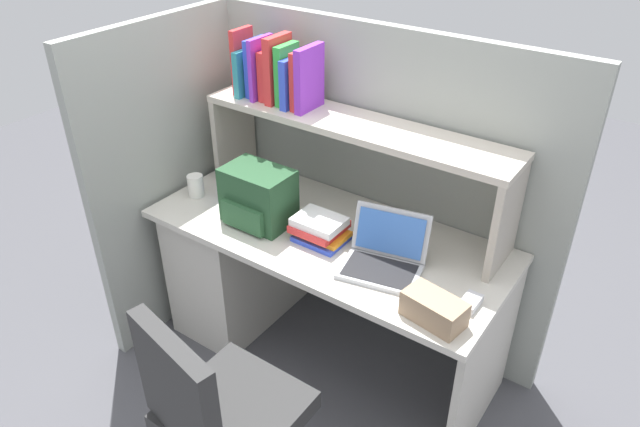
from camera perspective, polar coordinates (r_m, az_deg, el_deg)
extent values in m
plane|color=#4C4C51|center=(3.05, 0.55, -13.26)|extent=(8.00, 8.00, 0.00)
cube|color=beige|center=(2.59, 0.64, -2.05)|extent=(1.60, 0.70, 0.03)
cube|color=beige|center=(3.09, -7.87, -4.37)|extent=(0.40, 0.64, 0.70)
cube|color=beige|center=(2.57, 15.52, -14.39)|extent=(0.03, 0.64, 0.70)
cube|color=#939991|center=(2.83, 5.00, 2.48)|extent=(1.84, 0.05, 1.55)
cube|color=#939991|center=(3.02, -13.33, 3.69)|extent=(0.05, 1.06, 1.55)
cube|color=#B3A99C|center=(3.01, -8.28, 7.60)|extent=(0.03, 0.28, 0.42)
cube|color=#B3A99C|center=(2.38, 17.54, -0.68)|extent=(0.03, 0.28, 0.42)
cube|color=beige|center=(2.52, 3.30, 8.57)|extent=(1.44, 0.28, 0.03)
cube|color=red|center=(2.81, -7.47, 14.38)|extent=(0.03, 0.13, 0.30)
cube|color=teal|center=(2.80, -6.96, 13.44)|extent=(0.03, 0.18, 0.21)
cube|color=blue|center=(2.77, -6.07, 13.85)|extent=(0.04, 0.14, 0.26)
cube|color=purple|center=(2.73, -5.69, 13.79)|extent=(0.02, 0.16, 0.28)
cube|color=red|center=(2.72, -4.88, 13.18)|extent=(0.04, 0.13, 0.22)
cube|color=red|center=(2.68, -4.07, 13.72)|extent=(0.04, 0.16, 0.30)
cube|color=green|center=(2.66, -3.21, 13.24)|extent=(0.04, 0.14, 0.27)
cube|color=blue|center=(2.63, -2.60, 12.54)|extent=(0.03, 0.16, 0.22)
cube|color=red|center=(2.62, -1.64, 12.84)|extent=(0.03, 0.16, 0.26)
cube|color=purple|center=(2.59, -1.04, 12.88)|extent=(0.03, 0.18, 0.28)
cube|color=#B7BABF|center=(2.35, 5.84, -5.51)|extent=(0.35, 0.28, 0.02)
cube|color=black|center=(2.34, 5.77, -5.43)|extent=(0.30, 0.23, 0.00)
cube|color=#B7BABF|center=(2.38, 6.84, -1.82)|extent=(0.32, 0.13, 0.19)
cube|color=#3F72CC|center=(2.37, 6.79, -1.91)|extent=(0.28, 0.11, 0.16)
cube|color=#264C2D|center=(2.61, -5.96, 1.72)|extent=(0.30, 0.20, 0.26)
cube|color=#2B5734|center=(2.57, -7.39, -0.36)|extent=(0.22, 0.04, 0.11)
cube|color=silver|center=(2.25, 14.30, -8.33)|extent=(0.06, 0.11, 0.03)
cylinder|color=white|center=(2.89, -11.90, 2.64)|extent=(0.08, 0.08, 0.11)
cube|color=#9E7F60|center=(2.14, 10.95, -9.04)|extent=(0.24, 0.16, 0.10)
cylinder|color=navy|center=(2.84, -8.77, 2.56)|extent=(0.10, 0.10, 0.11)
cube|color=blue|center=(2.52, 0.10, -2.38)|extent=(0.21, 0.16, 0.02)
cube|color=orange|center=(2.52, 0.12, -1.87)|extent=(0.23, 0.15, 0.02)
cube|color=red|center=(2.51, -0.05, -1.25)|extent=(0.20, 0.20, 0.03)
cube|color=white|center=(2.48, -0.07, -0.78)|extent=(0.21, 0.16, 0.03)
cube|color=#2D2D2D|center=(2.24, -8.17, -18.37)|extent=(0.44, 0.44, 0.08)
cube|color=#2D2D2D|center=(1.99, -13.59, -16.34)|extent=(0.40, 0.14, 0.44)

